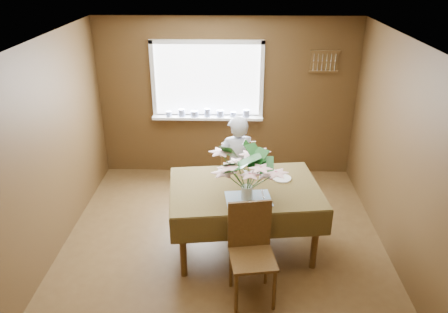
{
  "coord_description": "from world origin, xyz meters",
  "views": [
    {
      "loc": [
        0.13,
        -4.3,
        3.31
      ],
      "look_at": [
        0.0,
        0.55,
        1.05
      ],
      "focal_mm": 35.0,
      "sensor_mm": 36.0,
      "label": 1
    }
  ],
  "objects_px": {
    "dining_table": "(245,195)",
    "seated_woman": "(236,166)",
    "chair_far": "(237,172)",
    "chair_near": "(251,248)",
    "flower_bouquet": "(247,170)"
  },
  "relations": [
    {
      "from": "seated_woman",
      "to": "flower_bouquet",
      "type": "height_order",
      "value": "seated_woman"
    },
    {
      "from": "dining_table",
      "to": "flower_bouquet",
      "type": "xyz_separation_m",
      "value": [
        0.01,
        -0.28,
        0.46
      ]
    },
    {
      "from": "seated_woman",
      "to": "chair_near",
      "type": "bearing_deg",
      "value": 81.48
    },
    {
      "from": "chair_far",
      "to": "flower_bouquet",
      "type": "xyz_separation_m",
      "value": [
        0.1,
        -1.19,
        0.63
      ]
    },
    {
      "from": "dining_table",
      "to": "seated_woman",
      "type": "height_order",
      "value": "seated_woman"
    },
    {
      "from": "chair_far",
      "to": "flower_bouquet",
      "type": "relative_size",
      "value": 1.67
    },
    {
      "from": "seated_woman",
      "to": "dining_table",
      "type": "bearing_deg",
      "value": 82.96
    },
    {
      "from": "dining_table",
      "to": "flower_bouquet",
      "type": "relative_size",
      "value": 2.91
    },
    {
      "from": "dining_table",
      "to": "chair_far",
      "type": "bearing_deg",
      "value": 88.7
    },
    {
      "from": "dining_table",
      "to": "seated_woman",
      "type": "distance_m",
      "value": 0.8
    },
    {
      "from": "chair_far",
      "to": "flower_bouquet",
      "type": "bearing_deg",
      "value": 86.34
    },
    {
      "from": "dining_table",
      "to": "chair_near",
      "type": "bearing_deg",
      "value": -92.98
    },
    {
      "from": "chair_far",
      "to": "chair_near",
      "type": "relative_size",
      "value": 1.02
    },
    {
      "from": "dining_table",
      "to": "chair_near",
      "type": "relative_size",
      "value": 1.78
    },
    {
      "from": "chair_far",
      "to": "chair_near",
      "type": "bearing_deg",
      "value": 86.19
    }
  ]
}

